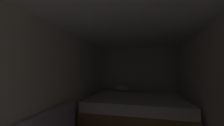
% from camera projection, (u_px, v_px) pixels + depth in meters
% --- Properties ---
extents(wall_back, '(2.56, 0.05, 2.12)m').
position_uv_depth(wall_back, '(138.00, 79.00, 4.47)').
color(wall_back, beige).
rests_on(wall_back, ground).
extents(wall_left, '(0.05, 4.74, 2.12)m').
position_uv_depth(wall_left, '(62.00, 88.00, 2.42)').
color(wall_left, beige).
rests_on(wall_left, ground).
extents(wall_right, '(0.05, 4.74, 2.12)m').
position_uv_depth(wall_right, '(223.00, 93.00, 1.85)').
color(wall_right, beige).
rests_on(wall_right, ground).
extents(ceiling_slab, '(2.56, 4.74, 0.05)m').
position_uv_depth(ceiling_slab, '(131.00, 23.00, 2.19)').
color(ceiling_slab, white).
rests_on(ceiling_slab, wall_left).
extents(bed, '(2.34, 1.88, 0.89)m').
position_uv_depth(bed, '(136.00, 110.00, 3.46)').
color(bed, olive).
rests_on(bed, ground).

